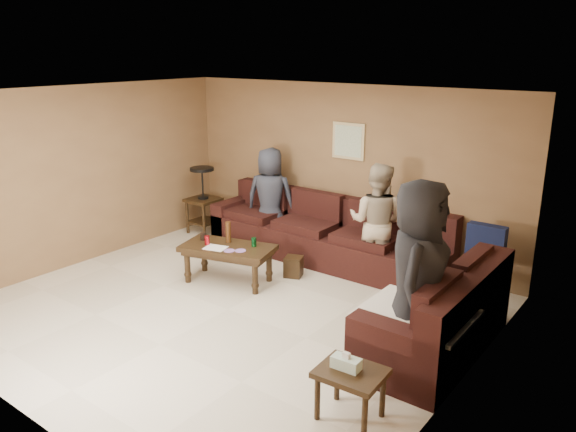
% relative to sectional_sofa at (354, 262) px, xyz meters
% --- Properties ---
extents(room, '(5.60, 5.50, 2.50)m').
position_rel_sectional_sofa_xyz_m(room, '(-0.81, -1.52, 1.34)').
color(room, beige).
rests_on(room, ground).
extents(sectional_sofa, '(4.65, 2.90, 0.97)m').
position_rel_sectional_sofa_xyz_m(sectional_sofa, '(0.00, 0.00, 0.00)').
color(sectional_sofa, black).
rests_on(sectional_sofa, ground).
extents(coffee_table, '(1.31, 0.89, 0.78)m').
position_rel_sectional_sofa_xyz_m(coffee_table, '(-1.38, -0.90, 0.10)').
color(coffee_table, black).
rests_on(coffee_table, ground).
extents(end_table_left, '(0.49, 0.49, 1.11)m').
position_rel_sectional_sofa_xyz_m(end_table_left, '(-3.12, 0.38, 0.25)').
color(end_table_left, black).
rests_on(end_table_left, ground).
extents(side_table_right, '(0.57, 0.47, 0.59)m').
position_rel_sectional_sofa_xyz_m(side_table_right, '(1.38, -2.39, 0.06)').
color(side_table_right, black).
rests_on(side_table_right, ground).
extents(waste_bin, '(0.29, 0.29, 0.27)m').
position_rel_sectional_sofa_xyz_m(waste_bin, '(-0.80, -0.23, -0.19)').
color(waste_bin, black).
rests_on(waste_bin, ground).
extents(wall_art, '(0.52, 0.04, 0.52)m').
position_rel_sectional_sofa_xyz_m(wall_art, '(-0.71, 0.96, 1.37)').
color(wall_art, tan).
rests_on(wall_art, ground).
extents(person_left, '(0.89, 0.75, 1.55)m').
position_rel_sectional_sofa_xyz_m(person_left, '(-1.82, 0.54, 0.45)').
color(person_left, '#2A2E3A').
rests_on(person_left, ground).
extents(person_middle, '(0.86, 0.73, 1.57)m').
position_rel_sectional_sofa_xyz_m(person_middle, '(0.10, 0.38, 0.46)').
color(person_middle, tan).
rests_on(person_middle, ground).
extents(person_right, '(0.80, 1.03, 1.87)m').
position_rel_sectional_sofa_xyz_m(person_right, '(1.46, -1.34, 0.61)').
color(person_right, black).
rests_on(person_right, ground).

